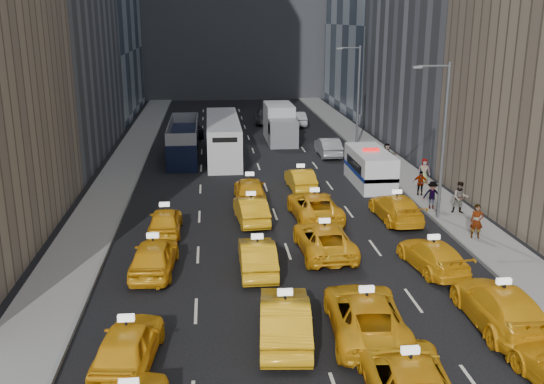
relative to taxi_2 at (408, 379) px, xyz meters
The scene contains 37 objects.
ground 5.13m from the taxi_2, 113.94° to the left, with size 160.00×160.00×0.00m, color black.
sidewalk_west 32.20m from the taxi_2, 112.97° to the left, with size 3.00×90.00×0.15m, color gray.
sidewalk_east 30.83m from the taxi_2, 74.11° to the left, with size 3.00×90.00×0.15m, color gray.
curb_west 31.66m from the taxi_2, 110.55° to the left, with size 0.15×90.00×0.18m, color slate.
curb_east 30.46m from the taxi_2, 76.73° to the left, with size 0.15×90.00×0.18m, color slate.
streetlight_near 18.57m from the taxi_2, 66.83° to the left, with size 2.15×0.22×9.00m.
streetlight_far 37.56m from the taxi_2, 79.00° to the left, with size 2.15×0.22×9.00m.
taxi_2 is the anchor object (origin of this frame).
taxi_4 9.20m from the taxi_2, 161.69° to the left, with size 1.84×4.58×1.56m, color #F7AA14.
taxi_5 5.22m from the taxi_2, 129.00° to the left, with size 1.77×5.07×1.67m, color #F7AA14.
taxi_6 4.17m from the taxi_2, 93.64° to the left, with size 2.64×5.72×1.59m, color #F7AA14.
taxi_7 6.51m from the taxi_2, 40.11° to the left, with size 2.30×5.65×1.64m, color #F7AA14.
taxi_8 13.64m from the taxi_2, 128.63° to the left, with size 1.89×4.71×1.60m, color #F7AA14.
taxi_9 10.97m from the taxi_2, 110.18° to the left, with size 1.60×4.58×1.51m, color #F7AA14.
taxi_10 12.18m from the taxi_2, 91.45° to the left, with size 2.50×5.41×1.50m, color #F7AA14.
taxi_11 10.67m from the taxi_2, 65.91° to the left, with size 1.92×4.73×1.37m, color #F7AA14.
taxi_12 17.95m from the taxi_2, 117.70° to the left, with size 1.71×4.25×1.45m, color #F7AA14.
taxi_13 17.74m from the taxi_2, 101.63° to the left, with size 1.57×4.51×1.49m, color #F7AA14.
taxi_14 17.54m from the taxi_2, 89.58° to the left, with size 2.56×5.55×1.54m, color #F7AA14.
taxi_15 17.54m from the taxi_2, 74.12° to the left, with size 2.09×5.13×1.49m, color #F7AA14.
taxi_16 21.50m from the taxi_2, 99.05° to the left, with size 1.94×4.82×1.64m, color #F7AA14.
taxi_17 23.85m from the taxi_2, 89.39° to the left, with size 1.53×4.39×1.45m, color #F7AA14.
nypd_van 25.11m from the taxi_2, 77.89° to the left, with size 2.89×6.27×2.61m.
double_decker 35.24m from the taxi_2, 103.08° to the left, with size 3.34×10.46×2.99m.
city_bus 34.83m from the taxi_2, 97.80° to the left, with size 4.35×12.83×3.25m.
box_truck 40.66m from the taxi_2, 88.88° to the left, with size 3.02×7.58×3.40m.
misc_car_0 34.16m from the taxi_2, 83.05° to the left, with size 1.65×4.73×1.56m, color #94969A.
misc_car_1 44.67m from the taxi_2, 100.38° to the left, with size 2.73×5.92×1.65m, color black.
misc_car_2 50.87m from the taxi_2, 89.54° to the left, with size 2.25×5.53×1.60m, color slate.
misc_car_3 47.43m from the taxi_2, 94.92° to the left, with size 1.61×4.01×1.37m, color black.
misc_car_4 48.98m from the taxi_2, 85.81° to the left, with size 1.63×4.67×1.54m, color #ACB0B4.
pedestrian_0 15.37m from the taxi_2, 58.74° to the left, with size 0.67×0.44×1.84m, color gray.
pedestrian_1 19.38m from the taxi_2, 63.02° to the left, with size 0.93×0.51×1.91m, color gray.
pedestrian_2 19.78m from the taxi_2, 67.79° to the left, with size 1.10×0.45×1.70m, color gray.
pedestrian_3 22.63m from the taxi_2, 69.95° to the left, with size 0.94×0.43×1.61m, color gray.
pedestrian_4 25.86m from the taxi_2, 69.51° to the left, with size 0.83×0.45×1.70m, color gray.
pedestrian_5 29.69m from the taxi_2, 75.02° to the left, with size 1.77×0.51×1.91m, color gray.
Camera 1 is at (-3.73, -20.22, 11.37)m, focal length 40.00 mm.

